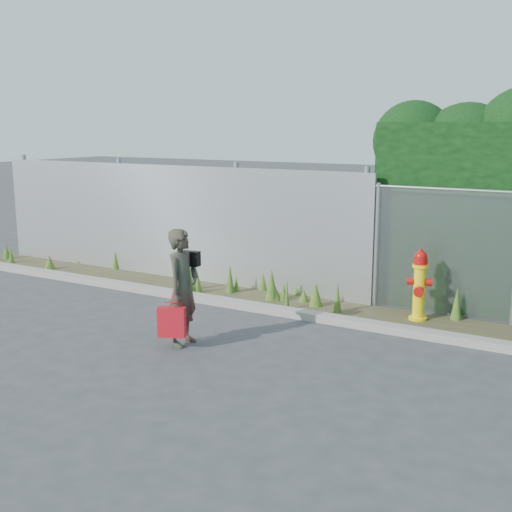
{
  "coord_description": "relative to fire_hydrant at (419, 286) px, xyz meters",
  "views": [
    {
      "loc": [
        4.45,
        -6.88,
        2.95
      ],
      "look_at": [
        -0.3,
        1.4,
        1.0
      ],
      "focal_mm": 45.0,
      "sensor_mm": 36.0,
      "label": 1
    }
  ],
  "objects": [
    {
      "name": "red_tote_bag",
      "position": [
        -2.49,
        -2.92,
        -0.16
      ],
      "size": [
        0.37,
        0.13,
        0.48
      ],
      "rotation": [
        0.0,
        0.0,
        0.41
      ],
      "color": "#BA0A2B"
    },
    {
      "name": "weed_strip",
      "position": [
        -0.9,
        -0.07,
        -0.41
      ],
      "size": [
        16.0,
        1.3,
        0.55
      ],
      "color": "#413B25",
      "rests_on": "ground"
    },
    {
      "name": "corrugated_fence",
      "position": [
        -5.14,
        0.44,
        0.56
      ],
      "size": [
        8.5,
        0.21,
        2.3
      ],
      "color": "silver",
      "rests_on": "ground"
    },
    {
      "name": "black_shoulder_bag",
      "position": [
        -2.48,
        -2.48,
        0.63
      ],
      "size": [
        0.27,
        0.11,
        0.2
      ],
      "rotation": [
        0.0,
        0.0,
        0.08
      ],
      "color": "black"
    },
    {
      "name": "woman",
      "position": [
        -2.48,
        -2.66,
        0.26
      ],
      "size": [
        0.42,
        0.61,
        1.6
      ],
      "primitive_type": "imported",
      "rotation": [
        0.0,
        0.0,
        1.64
      ],
      "color": "#0D563A",
      "rests_on": "ground"
    },
    {
      "name": "curb",
      "position": [
        -1.9,
        -0.76,
        -0.49
      ],
      "size": [
        16.0,
        0.22,
        0.12
      ],
      "primitive_type": "cube",
      "color": "gray",
      "rests_on": "ground"
    },
    {
      "name": "ground",
      "position": [
        -1.9,
        -2.56,
        -0.55
      ],
      "size": [
        80.0,
        80.0,
        0.0
      ],
      "primitive_type": "plane",
      "color": "#3A3A3D",
      "rests_on": "ground"
    },
    {
      "name": "fire_hydrant",
      "position": [
        0.0,
        0.0,
        0.0
      ],
      "size": [
        0.38,
        0.34,
        1.13
      ],
      "rotation": [
        0.0,
        0.0,
        0.23
      ],
      "color": "yellow",
      "rests_on": "ground"
    }
  ]
}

